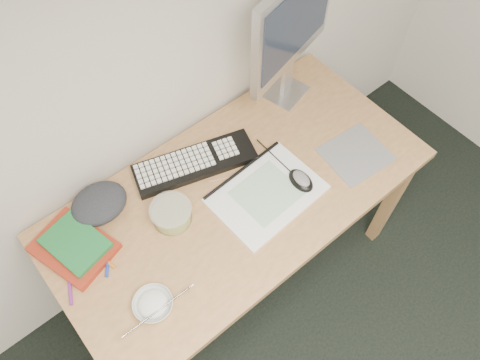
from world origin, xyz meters
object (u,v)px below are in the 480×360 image
at_px(desk, 238,203).
at_px(sketchpad, 267,194).
at_px(rice_bowl, 153,305).
at_px(monitor, 293,25).
at_px(keyboard, 195,163).

xyz_separation_m(desk, sketchpad, (0.07, -0.07, 0.09)).
bearing_deg(sketchpad, rice_bowl, -174.06).
xyz_separation_m(desk, rice_bowl, (-0.47, -0.16, 0.10)).
bearing_deg(rice_bowl, monitor, 23.54).
distance_m(desk, monitor, 0.67).
height_order(sketchpad, rice_bowl, rice_bowl).
relative_size(sketchpad, keyboard, 0.84).
height_order(keyboard, monitor, monitor).
xyz_separation_m(desk, monitor, (0.46, 0.25, 0.43)).
distance_m(sketchpad, monitor, 0.61).
bearing_deg(keyboard, sketchpad, -48.25).
bearing_deg(monitor, desk, -165.87).
bearing_deg(desk, keyboard, 104.96).
xyz_separation_m(sketchpad, rice_bowl, (-0.54, -0.08, 0.01)).
relative_size(monitor, rice_bowl, 4.35).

